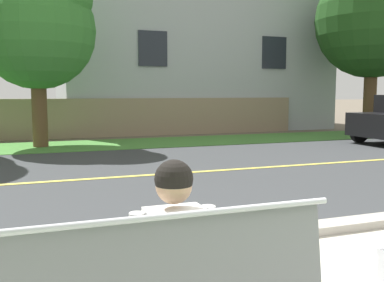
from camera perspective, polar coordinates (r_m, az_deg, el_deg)
ground_plane at (r=10.18m, az=-8.34°, el=-2.97°), size 140.00×140.00×0.00m
curb_edge at (r=4.91m, az=5.64°, el=-12.43°), size 44.00×0.30×0.11m
street_asphalt at (r=8.73m, az=-6.31°, el=-4.46°), size 52.00×8.00×0.01m
road_centre_line at (r=8.73m, az=-6.31°, el=-4.43°), size 48.00×0.14×0.01m
far_verge_grass at (r=14.01m, az=-11.64°, el=-0.46°), size 48.00×2.80×0.02m
seated_person_white at (r=2.75m, az=-2.92°, el=-14.09°), size 0.52×0.68×1.25m
shade_tree_left at (r=13.93m, az=-18.95°, el=14.31°), size 3.41×3.41×5.62m
shade_tree_centre at (r=18.73m, az=22.82°, el=15.05°), size 4.32×4.32×7.13m
garden_wall at (r=16.63m, az=-7.34°, el=3.06°), size 13.00×0.36×1.40m
house_across_street at (r=20.67m, az=-0.42°, el=10.91°), size 12.35×6.91×6.48m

